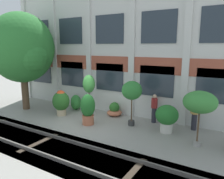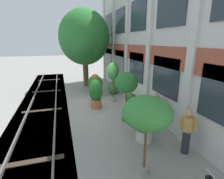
% 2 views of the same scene
% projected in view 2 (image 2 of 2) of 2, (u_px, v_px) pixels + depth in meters
% --- Properties ---
extents(ground_plane, '(80.00, 80.00, 0.00)m').
position_uv_depth(ground_plane, '(96.00, 106.00, 10.43)').
color(ground_plane, gray).
extents(apartment_facade, '(15.70, 0.64, 8.83)m').
position_uv_depth(apartment_facade, '(141.00, 30.00, 10.00)').
color(apartment_facade, silver).
rests_on(apartment_facade, ground).
extents(rail_tracks, '(23.34, 2.80, 0.43)m').
position_uv_depth(rail_tracks, '(42.00, 114.00, 9.63)').
color(rail_tracks, '#5B5449').
rests_on(rail_tracks, ground).
extents(broadleaf_tree, '(4.30, 4.09, 6.28)m').
position_uv_depth(broadleaf_tree, '(84.00, 39.00, 14.18)').
color(broadleaf_tree, brown).
rests_on(broadleaf_tree, ground).
extents(potted_plant_low_pan, '(1.06, 1.06, 2.40)m').
position_uv_depth(potted_plant_low_pan, '(126.00, 84.00, 8.08)').
color(potted_plant_low_pan, '#333333').
rests_on(potted_plant_low_pan, ground).
extents(potted_plant_ribbed_drum, '(1.03, 1.03, 1.55)m').
position_uv_depth(potted_plant_ribbed_drum, '(95.00, 84.00, 12.29)').
color(potted_plant_ribbed_drum, tan).
rests_on(potted_plant_ribbed_drum, ground).
extents(potted_plant_stone_basin, '(1.11, 1.11, 1.37)m').
position_uv_depth(potted_plant_stone_basin, '(145.00, 122.00, 6.63)').
color(potted_plant_stone_basin, beige).
rests_on(potted_plant_stone_basin, ground).
extents(potted_plant_terracotta_small, '(1.37, 1.37, 2.37)m').
position_uv_depth(potted_plant_terracotta_small, '(147.00, 114.00, 4.67)').
color(potted_plant_terracotta_small, gray).
rests_on(potted_plant_terracotta_small, ground).
extents(potted_plant_glazed_jar, '(0.79, 0.79, 1.67)m').
position_uv_depth(potted_plant_glazed_jar, '(96.00, 93.00, 9.96)').
color(potted_plant_glazed_jar, '#B76647').
rests_on(potted_plant_glazed_jar, ground).
extents(potted_plant_wide_bowl, '(0.91, 0.91, 0.83)m').
position_uv_depth(potted_plant_wide_bowl, '(131.00, 102.00, 10.24)').
color(potted_plant_wide_bowl, '#B76647').
rests_on(potted_plant_wide_bowl, ground).
extents(potted_plant_tall_urn, '(0.73, 0.73, 2.49)m').
position_uv_depth(potted_plant_tall_urn, '(113.00, 73.00, 10.88)').
color(potted_plant_tall_urn, gray).
rests_on(potted_plant_tall_urn, ground).
extents(resident_by_doorway, '(0.34, 0.46, 1.59)m').
position_uv_depth(resident_by_doorway, '(155.00, 108.00, 7.85)').
color(resident_by_doorway, '#282833').
rests_on(resident_by_doorway, ground).
extents(resident_watching_tracks, '(0.37, 0.43, 1.57)m').
position_uv_depth(resident_watching_tracks, '(187.00, 131.00, 5.89)').
color(resident_watching_tracks, '#282833').
rests_on(resident_watching_tracks, ground).
extents(topiary_hedge, '(1.31, 1.36, 0.98)m').
position_uv_depth(topiary_hedge, '(114.00, 87.00, 12.81)').
color(topiary_hedge, '#2D7A33').
rests_on(topiary_hedge, ground).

